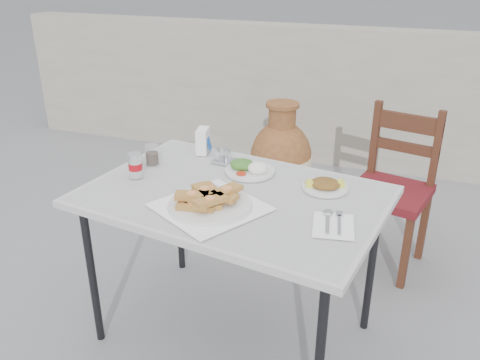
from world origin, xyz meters
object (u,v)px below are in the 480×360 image
(soda_can, at_px, (135,165))
(condiment_caddy, at_px, (224,157))
(salad_rice_plate, at_px, (249,168))
(cola_glass, at_px, (152,156))
(salad_chopped_plate, at_px, (325,185))
(chair, at_px, (392,188))
(pide_plate, at_px, (210,199))
(napkin_holder, at_px, (203,141))
(terracotta_urn, at_px, (281,160))
(cafe_table, at_px, (234,203))

(soda_can, relative_size, condiment_caddy, 1.01)
(salad_rice_plate, height_order, cola_glass, cola_glass)
(salad_chopped_plate, bearing_deg, salad_rice_plate, 171.07)
(salad_chopped_plate, height_order, condiment_caddy, condiment_caddy)
(chair, bearing_deg, soda_can, -127.10)
(pide_plate, distance_m, napkin_holder, 0.64)
(pide_plate, relative_size, chair, 0.56)
(cola_glass, relative_size, napkin_holder, 0.75)
(terracotta_urn, bearing_deg, salad_chopped_plate, -67.02)
(salad_chopped_plate, distance_m, cola_glass, 0.88)
(salad_rice_plate, relative_size, soda_can, 2.05)
(cola_glass, height_order, napkin_holder, napkin_holder)
(salad_rice_plate, distance_m, salad_chopped_plate, 0.39)
(pide_plate, relative_size, condiment_caddy, 4.68)
(chair, xyz_separation_m, terracotta_urn, (-0.82, 0.51, -0.13))
(salad_chopped_plate, height_order, cola_glass, cola_glass)
(salad_rice_plate, bearing_deg, cafe_table, -89.06)
(soda_can, bearing_deg, cafe_table, -0.85)
(soda_can, bearing_deg, salad_chopped_plate, 10.91)
(cafe_table, xyz_separation_m, chair, (0.66, 0.95, -0.24))
(cola_glass, bearing_deg, salad_chopped_plate, -0.05)
(pide_plate, bearing_deg, napkin_holder, 115.75)
(cafe_table, height_order, soda_can, soda_can)
(cafe_table, xyz_separation_m, soda_can, (-0.50, 0.01, 0.12))
(pide_plate, bearing_deg, cola_glass, 143.06)
(pide_plate, xyz_separation_m, salad_rice_plate, (0.04, 0.41, -0.01))
(condiment_caddy, xyz_separation_m, chair, (0.82, 0.63, -0.33))
(cola_glass, xyz_separation_m, condiment_caddy, (0.34, 0.14, -0.02))
(pide_plate, relative_size, salad_chopped_plate, 2.60)
(pide_plate, height_order, salad_rice_plate, pide_plate)
(salad_rice_plate, distance_m, cola_glass, 0.50)
(pide_plate, distance_m, terracotta_urn, 1.69)
(salad_rice_plate, height_order, salad_chopped_plate, salad_rice_plate)
(condiment_caddy, bearing_deg, chair, 37.58)
(condiment_caddy, relative_size, terracotta_urn, 0.14)
(cafe_table, bearing_deg, pide_plate, -104.68)
(salad_chopped_plate, bearing_deg, condiment_caddy, 165.89)
(soda_can, height_order, condiment_caddy, soda_can)
(cola_glass, distance_m, terracotta_urn, 1.40)
(soda_can, relative_size, chair, 0.12)
(pide_plate, height_order, soda_can, soda_can)
(soda_can, bearing_deg, terracotta_urn, 76.85)
(chair, bearing_deg, salad_chopped_plate, -96.04)
(salad_chopped_plate, xyz_separation_m, cola_glass, (-0.88, 0.00, 0.03))
(cafe_table, bearing_deg, cola_glass, 160.55)
(terracotta_urn, bearing_deg, salad_rice_plate, -82.61)
(salad_rice_plate, relative_size, terracotta_urn, 0.30)
(cafe_table, distance_m, cola_glass, 0.54)
(salad_rice_plate, bearing_deg, condiment_caddy, 154.58)
(napkin_holder, distance_m, terracotta_urn, 1.17)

